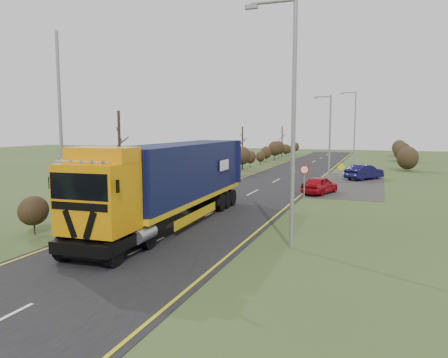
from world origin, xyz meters
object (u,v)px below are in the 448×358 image
at_px(car_red_hatchback, 320,185).
at_px(streetlight_near, 290,112).
at_px(car_blue_sedan, 364,172).
at_px(speed_sign, 304,175).
at_px(lorry, 173,178).

xyz_separation_m(car_red_hatchback, streetlight_near, (0.76, -15.48, 4.95)).
bearing_deg(car_red_hatchback, streetlight_near, 109.74).
distance_m(car_blue_sedan, speed_sign, 13.84).
distance_m(lorry, car_blue_sedan, 25.25).
height_order(car_red_hatchback, streetlight_near, streetlight_near).
xyz_separation_m(lorry, car_red_hatchback, (5.70, 13.20, -1.75)).
distance_m(lorry, car_red_hatchback, 14.49).
relative_size(car_blue_sedan, streetlight_near, 0.43).
xyz_separation_m(lorry, speed_sign, (5.00, 10.36, -0.72)).
xyz_separation_m(streetlight_near, speed_sign, (-1.46, 12.64, -3.92)).
height_order(lorry, speed_sign, lorry).
relative_size(car_red_hatchback, speed_sign, 1.62).
bearing_deg(car_blue_sedan, lorry, 103.02).
bearing_deg(car_red_hatchback, lorry, 83.58).
bearing_deg(lorry, car_red_hatchback, 64.71).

